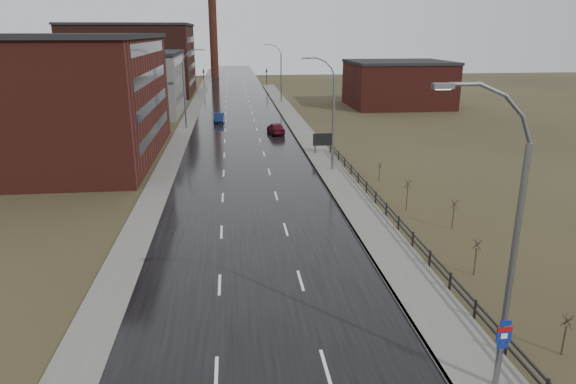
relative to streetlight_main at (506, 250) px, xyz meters
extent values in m
cube|color=black|center=(-8.47, 58.00, -6.03)|extent=(14.00, 300.00, 0.06)
cube|color=#595651|center=(0.13, 33.00, -5.97)|extent=(3.20, 180.00, 0.18)
cube|color=slate|center=(-1.39, 33.00, -5.97)|extent=(0.16, 180.00, 0.18)
cube|color=#595651|center=(-16.67, 58.00, -6.00)|extent=(2.40, 260.00, 0.12)
cube|color=#471914|center=(-29.47, 43.00, 0.44)|extent=(22.00, 28.00, 13.00)
cube|color=black|center=(-29.47, 43.00, 7.19)|extent=(22.44, 28.56, 0.50)
cube|color=black|center=(-18.49, 43.00, -3.06)|extent=(0.06, 22.40, 1.20)
cube|color=black|center=(-18.49, 43.00, -0.06)|extent=(0.06, 22.40, 1.20)
cube|color=black|center=(-18.49, 43.00, 2.94)|extent=(0.06, 22.40, 1.20)
cube|color=black|center=(-18.49, 43.00, 5.94)|extent=(0.06, 22.40, 1.20)
cube|color=slate|center=(-26.47, 76.00, -1.06)|extent=(16.00, 20.00, 10.00)
cube|color=black|center=(-26.47, 76.00, 4.19)|extent=(16.32, 20.40, 0.50)
cube|color=black|center=(-18.49, 76.00, -3.06)|extent=(0.06, 16.00, 1.20)
cube|color=black|center=(-18.49, 76.00, -0.06)|extent=(0.06, 16.00, 1.20)
cube|color=black|center=(-18.49, 76.00, 2.94)|extent=(0.06, 16.00, 1.20)
cube|color=#331611|center=(-31.47, 106.00, 1.44)|extent=(26.00, 24.00, 15.00)
cube|color=black|center=(-31.47, 106.00, 9.19)|extent=(26.52, 24.48, 0.50)
cube|color=black|center=(-18.49, 106.00, -3.06)|extent=(0.06, 19.20, 1.20)
cube|color=black|center=(-18.49, 106.00, -0.06)|extent=(0.06, 19.20, 1.20)
cube|color=black|center=(-18.49, 106.00, 2.94)|extent=(0.06, 19.20, 1.20)
cube|color=black|center=(-18.49, 106.00, 5.94)|extent=(0.06, 19.20, 1.20)
cube|color=#471914|center=(21.83, 80.00, -2.06)|extent=(18.00, 16.00, 8.00)
cube|color=black|center=(21.83, 80.00, 2.19)|extent=(18.36, 16.32, 0.50)
cylinder|color=#331611|center=(-14.47, 148.00, 8.94)|extent=(2.40, 2.40, 30.00)
cylinder|color=slate|center=(0.33, 0.00, -1.06)|extent=(0.24, 0.24, 10.00)
cylinder|color=slate|center=(0.14, 0.00, 4.40)|extent=(0.57, 0.14, 1.12)
cylinder|color=slate|center=(-0.41, 0.00, 5.22)|extent=(0.91, 0.14, 0.91)
cylinder|color=slate|center=(-1.22, 0.00, 5.76)|extent=(1.12, 0.14, 0.57)
cylinder|color=slate|center=(-2.19, 0.00, 5.95)|extent=(1.15, 0.14, 0.14)
cube|color=slate|center=(-2.94, 0.00, 5.90)|extent=(0.70, 0.28, 0.18)
cube|color=silver|center=(-2.94, 0.00, 5.80)|extent=(0.50, 0.20, 0.04)
cube|color=navy|center=(0.33, -0.12, -3.01)|extent=(0.45, 0.04, 0.22)
cube|color=navy|center=(0.33, -0.12, -3.51)|extent=(0.60, 0.04, 0.65)
cube|color=maroon|center=(0.33, -0.13, -3.28)|extent=(0.60, 0.04, 0.20)
cube|color=navy|center=(0.33, -0.12, -4.01)|extent=(0.45, 0.04, 0.22)
cube|color=silver|center=(0.33, -0.14, -3.56)|extent=(0.26, 0.02, 0.22)
cylinder|color=slate|center=(0.33, 34.00, -1.31)|extent=(0.24, 0.24, 9.50)
cylinder|color=slate|center=(0.16, 34.00, 3.84)|extent=(0.51, 0.14, 0.98)
cylinder|color=slate|center=(-0.32, 34.00, 4.56)|extent=(0.81, 0.14, 0.81)
cylinder|color=slate|center=(-1.03, 34.00, 5.04)|extent=(0.98, 0.14, 0.51)
cylinder|color=slate|center=(-1.87, 34.00, 5.20)|extent=(1.01, 0.14, 0.14)
cube|color=slate|center=(-2.56, 34.00, 5.15)|extent=(0.70, 0.28, 0.18)
cube|color=silver|center=(-2.56, 34.00, 5.05)|extent=(0.50, 0.20, 0.04)
cylinder|color=slate|center=(-16.47, 60.00, -1.31)|extent=(0.24, 0.24, 9.50)
cylinder|color=slate|center=(-16.30, 60.00, 3.84)|extent=(0.51, 0.14, 0.98)
cylinder|color=slate|center=(-15.83, 60.00, 4.56)|extent=(0.81, 0.14, 0.81)
cylinder|color=slate|center=(-15.11, 60.00, 5.04)|extent=(0.98, 0.14, 0.51)
cylinder|color=slate|center=(-14.27, 60.00, 5.20)|extent=(1.01, 0.14, 0.14)
cube|color=slate|center=(-13.59, 60.00, 5.15)|extent=(0.70, 0.28, 0.18)
cube|color=silver|center=(-13.59, 60.00, 5.05)|extent=(0.50, 0.20, 0.04)
cylinder|color=slate|center=(0.33, 88.00, -1.31)|extent=(0.24, 0.24, 9.50)
cylinder|color=slate|center=(0.16, 88.00, 3.84)|extent=(0.51, 0.14, 0.98)
cylinder|color=slate|center=(-0.32, 88.00, 4.56)|extent=(0.81, 0.14, 0.81)
cylinder|color=slate|center=(-1.03, 88.00, 5.04)|extent=(0.98, 0.14, 0.51)
cylinder|color=slate|center=(-1.87, 88.00, 5.20)|extent=(1.01, 0.14, 0.14)
cube|color=slate|center=(-2.56, 88.00, 5.15)|extent=(0.70, 0.28, 0.18)
cube|color=silver|center=(-2.56, 88.00, 5.05)|extent=(0.50, 0.20, 0.04)
cube|color=black|center=(1.83, 2.00, -5.51)|extent=(0.10, 0.10, 1.10)
cube|color=black|center=(1.83, 5.00, -5.51)|extent=(0.10, 0.10, 1.10)
cube|color=black|center=(1.83, 8.00, -5.51)|extent=(0.10, 0.10, 1.10)
cube|color=black|center=(1.83, 11.00, -5.51)|extent=(0.10, 0.10, 1.10)
cube|color=black|center=(1.83, 14.00, -5.51)|extent=(0.10, 0.10, 1.10)
cube|color=black|center=(1.83, 17.00, -5.51)|extent=(0.10, 0.10, 1.10)
cube|color=black|center=(1.83, 20.00, -5.51)|extent=(0.10, 0.10, 1.10)
cube|color=black|center=(1.83, 23.00, -5.51)|extent=(0.10, 0.10, 1.10)
cube|color=black|center=(1.83, 26.00, -5.51)|extent=(0.10, 0.10, 1.10)
cube|color=black|center=(1.83, 29.00, -5.51)|extent=(0.10, 0.10, 1.10)
cube|color=black|center=(1.83, 32.00, -5.51)|extent=(0.10, 0.10, 1.10)
cube|color=black|center=(1.83, 35.00, -5.51)|extent=(0.10, 0.10, 1.10)
cube|color=black|center=(1.83, 38.00, -5.51)|extent=(0.10, 0.10, 1.10)
cube|color=black|center=(1.83, 41.00, -5.51)|extent=(0.10, 0.10, 1.10)
cube|color=black|center=(1.83, 16.50, -5.11)|extent=(0.08, 53.00, 0.10)
cube|color=black|center=(1.83, 16.50, -5.51)|extent=(0.08, 53.00, 0.10)
cylinder|color=#382D23|center=(4.38, 1.84, -5.33)|extent=(0.08, 0.08, 1.45)
cylinder|color=#382D23|center=(4.43, 1.84, -4.39)|extent=(0.04, 0.50, 0.58)
cylinder|color=#382D23|center=(4.39, 1.88, -4.39)|extent=(0.47, 0.19, 0.59)
cylinder|color=#382D23|center=(4.34, 1.87, -4.39)|extent=(0.29, 0.42, 0.59)
cylinder|color=#382D23|center=(4.34, 1.81, -4.39)|extent=(0.29, 0.42, 0.59)
cylinder|color=#382D23|center=(4.39, 1.79, -4.39)|extent=(0.47, 0.19, 0.59)
cylinder|color=#382D23|center=(4.06, 9.72, -5.22)|extent=(0.08, 0.08, 1.67)
cylinder|color=#382D23|center=(4.11, 9.72, -4.13)|extent=(0.04, 0.57, 0.66)
cylinder|color=#382D23|center=(4.07, 9.76, -4.13)|extent=(0.54, 0.21, 0.67)
cylinder|color=#382D23|center=(4.02, 9.75, -4.13)|extent=(0.32, 0.48, 0.68)
cylinder|color=#382D23|center=(4.02, 9.69, -4.13)|extent=(0.32, 0.48, 0.68)
cylinder|color=#382D23|center=(4.07, 9.67, -4.13)|extent=(0.54, 0.21, 0.67)
cylinder|color=#382D23|center=(5.83, 16.92, -5.24)|extent=(0.08, 0.08, 1.65)
cylinder|color=#382D23|center=(5.88, 16.92, -4.17)|extent=(0.04, 0.56, 0.65)
cylinder|color=#382D23|center=(5.84, 16.97, -4.17)|extent=(0.53, 0.21, 0.66)
cylinder|color=#382D23|center=(5.79, 16.95, -4.17)|extent=(0.32, 0.47, 0.67)
cylinder|color=#382D23|center=(5.79, 16.89, -4.17)|extent=(0.32, 0.47, 0.67)
cylinder|color=#382D23|center=(5.84, 16.88, -4.17)|extent=(0.53, 0.21, 0.66)
cylinder|color=#382D23|center=(3.88, 21.29, -5.11)|extent=(0.08, 0.08, 1.89)
cylinder|color=#382D23|center=(3.93, 21.29, -3.88)|extent=(0.04, 0.64, 0.75)
cylinder|color=#382D23|center=(3.90, 21.34, -3.88)|extent=(0.60, 0.24, 0.76)
cylinder|color=#382D23|center=(3.84, 21.32, -3.88)|extent=(0.36, 0.54, 0.76)
cylinder|color=#382D23|center=(3.84, 21.26, -3.88)|extent=(0.36, 0.54, 0.76)
cylinder|color=#382D23|center=(3.90, 21.24, -3.88)|extent=(0.60, 0.24, 0.76)
cylinder|color=#382D23|center=(4.08, 29.78, -5.38)|extent=(0.08, 0.08, 1.35)
cylinder|color=#382D23|center=(4.13, 29.78, -4.51)|extent=(0.04, 0.46, 0.54)
cylinder|color=#382D23|center=(4.10, 29.83, -4.51)|extent=(0.44, 0.18, 0.55)
cylinder|color=#382D23|center=(4.04, 29.81, -4.51)|extent=(0.27, 0.39, 0.55)
cylinder|color=#382D23|center=(4.04, 29.75, -4.51)|extent=(0.27, 0.39, 0.55)
cylinder|color=#382D23|center=(4.10, 29.73, -4.51)|extent=(0.44, 0.18, 0.55)
cube|color=black|center=(-0.27, 41.40, -5.16)|extent=(0.10, 0.10, 1.80)
cube|color=black|center=(1.52, 41.40, -5.16)|extent=(0.10, 0.10, 1.80)
cube|color=silver|center=(0.63, 41.35, -4.28)|extent=(2.24, 0.08, 1.35)
cube|color=black|center=(0.63, 41.30, -4.28)|extent=(2.34, 0.04, 1.45)
cylinder|color=black|center=(-16.47, 118.00, -3.46)|extent=(0.16, 0.16, 5.20)
imported|color=black|center=(-16.47, 118.00, -1.31)|extent=(0.58, 2.73, 1.10)
sphere|color=#FF190C|center=(-16.47, 117.85, -1.01)|extent=(0.18, 0.18, 0.18)
cylinder|color=black|center=(-0.47, 118.00, -3.46)|extent=(0.16, 0.16, 5.20)
imported|color=black|center=(-0.47, 118.00, -1.31)|extent=(0.58, 2.73, 1.10)
sphere|color=#FF190C|center=(-0.47, 117.85, -1.01)|extent=(0.18, 0.18, 0.18)
imported|color=#0B1839|center=(-11.74, 64.85, -5.35)|extent=(1.65, 4.36, 1.42)
imported|color=#4D0C18|center=(-3.71, 54.26, -5.25)|extent=(2.47, 4.92, 1.61)
camera|label=1|loc=(-9.79, -16.22, 7.57)|focal=32.00mm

